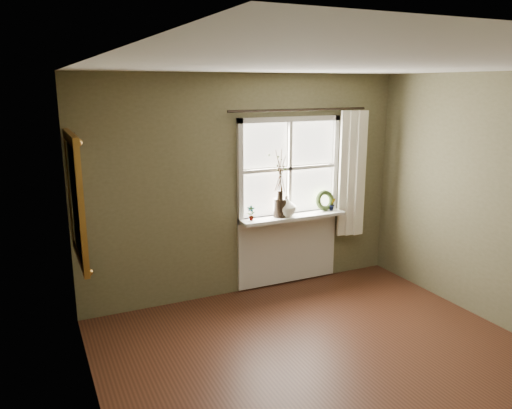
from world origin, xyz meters
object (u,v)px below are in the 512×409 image
object	(u,v)px
dark_jug	(280,208)
gilt_mirror	(75,198)
cream_vase	(286,206)
wreath	(325,203)

from	to	relation	value
dark_jug	gilt_mirror	size ratio (longest dim) A/B	0.19
dark_jug	cream_vase	xyz separation A→B (m)	(0.09, 0.00, 0.01)
cream_vase	wreath	distance (m)	0.57
dark_jug	cream_vase	bearing A→B (deg)	0.00
dark_jug	wreath	world-z (taller)	wreath
dark_jug	gilt_mirror	xyz separation A→B (m)	(-2.33, -0.42, 0.43)
cream_vase	wreath	world-z (taller)	cream_vase
wreath	gilt_mirror	size ratio (longest dim) A/B	0.22
gilt_mirror	dark_jug	bearing A→B (deg)	10.20
cream_vase	dark_jug	bearing A→B (deg)	180.00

